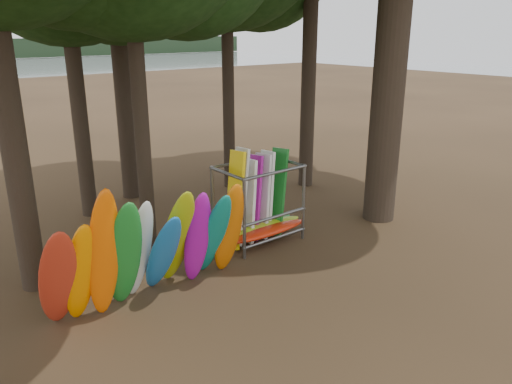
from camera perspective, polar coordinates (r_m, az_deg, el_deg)
ground at (r=13.70m, az=1.57°, el=-7.71°), size 120.00×120.00×0.00m
kayak_row at (r=11.37m, az=-11.91°, el=-6.52°), size 4.98×1.86×3.23m
storage_rack at (r=14.53m, az=0.21°, el=-1.62°), size 2.96×1.53×2.82m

